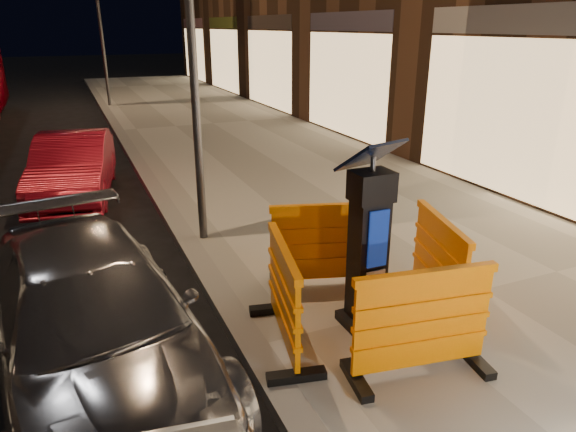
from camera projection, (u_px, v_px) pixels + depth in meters
name	position (u px, v px, depth m)	size (l,w,h in m)	color
ground_plane	(255.00, 358.00, 5.26)	(120.00, 120.00, 0.00)	black
sidewalk	(483.00, 295.00, 6.35)	(6.00, 60.00, 0.15)	gray
kerb	(255.00, 352.00, 5.23)	(0.30, 60.00, 0.15)	slate
parking_kiosk	(368.00, 242.00, 5.29)	(0.61, 0.61, 1.92)	black
barrier_front	(422.00, 324.00, 4.62)	(1.37, 0.56, 1.07)	#FF7E00
barrier_back	(325.00, 246.00, 6.25)	(1.37, 0.56, 1.07)	#FF7E00
barrier_kerbside	(284.00, 296.00, 5.08)	(1.37, 0.56, 1.07)	#FF7E00
barrier_bldgside	(439.00, 263.00, 5.79)	(1.37, 0.56, 1.07)	#FF7E00
car_silver	(102.00, 375.00, 5.01)	(1.77, 4.35, 1.26)	#A7A7AB
car_red	(78.00, 197.00, 10.21)	(1.30, 3.73, 1.23)	maroon
street_lamp_mid	(191.00, 30.00, 6.83)	(0.12, 0.12, 6.00)	#3F3F44
street_lamp_far	(101.00, 26.00, 19.74)	(0.12, 0.12, 6.00)	#3F3F44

